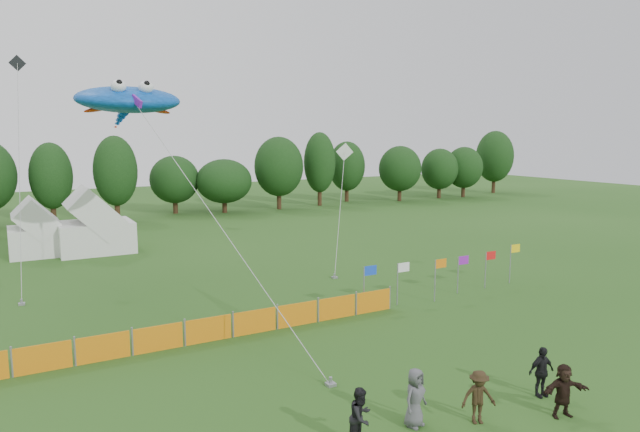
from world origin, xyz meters
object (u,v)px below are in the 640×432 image
spectator_d (541,372)px  spectator_f (563,391)px  barrier_fence (208,330)px  spectator_e (415,398)px  stingray_kite (128,101)px  tent_right (95,227)px  spectator_c (478,397)px  tent_left (37,232)px  spectator_b (361,417)px

spectator_d → spectator_f: spectator_d is taller
barrier_fence → spectator_e: spectator_e is taller
spectator_d → stingray_kite: size_ratio=0.07×
tent_right → spectator_d: tent_right is taller
spectator_d → spectator_f: size_ratio=1.01×
barrier_fence → spectator_c: bearing=-65.0°
tent_left → spectator_c: (9.69, -31.90, -0.82)m
tent_right → spectator_f: 33.05m
spectator_d → spectator_e: bearing=-178.7°
tent_right → spectator_d: bearing=-73.7°
barrier_fence → spectator_b: (1.08, -9.48, 0.32)m
tent_right → stingray_kite: stingray_kite is taller
tent_left → barrier_fence: bearing=-77.1°
spectator_b → spectator_f: size_ratio=1.02×
tent_right → spectator_e: size_ratio=2.93×
spectator_c → stingray_kite: 22.22m
tent_left → spectator_d: size_ratio=2.22×
spectator_d → spectator_f: 1.34m
spectator_e → stingray_kite: (-3.92, 18.68, 9.11)m
spectator_f → stingray_kite: size_ratio=0.07×
tent_left → tent_right: 3.79m
tent_left → spectator_b: 31.88m
barrier_fence → tent_left: bearing=102.9°
spectator_f → spectator_c: bearing=175.0°
barrier_fence → spectator_b: bearing=-83.5°
tent_left → spectator_c: size_ratio=2.28×
tent_left → stingray_kite: stingray_kite is taller
tent_right → barrier_fence: tent_right is taller
barrier_fence → spectator_d: (7.70, -9.80, 0.31)m
spectator_b → barrier_fence: bearing=71.0°
tent_right → spectator_f: tent_right is taller
spectator_b → spectator_e: bearing=-21.2°
spectator_f → spectator_d: bearing=82.5°
spectator_c → spectator_f: bearing=0.8°
tent_right → spectator_d: 32.01m
spectator_b → spectator_d: size_ratio=1.01×
spectator_b → spectator_e: spectator_e is taller
barrier_fence → stingray_kite: 13.34m
barrier_fence → tent_right: bearing=93.6°
spectator_c → spectator_f: size_ratio=0.98×
spectator_b → spectator_d: bearing=-28.3°
spectator_e → tent_right: bearing=80.7°
tent_left → spectator_d: bearing=-68.1°
tent_left → spectator_b: size_ratio=2.20×
spectator_b → spectator_c: (3.63, -0.62, -0.03)m
tent_left → tent_right: size_ratio=0.72×
tent_left → spectator_f: bearing=-69.7°
tent_left → spectator_b: bearing=-79.0°
spectator_e → spectator_f: bearing=-39.7°
spectator_b → spectator_e: (1.93, 0.14, 0.03)m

